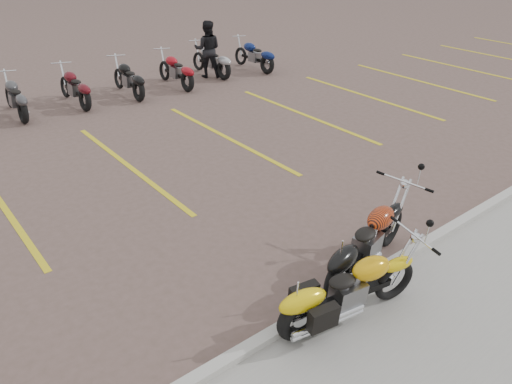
# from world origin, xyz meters

# --- Properties ---
(ground) EXTENTS (100.00, 100.00, 0.00)m
(ground) POSITION_xyz_m (0.00, 0.00, 0.00)
(ground) COLOR brown
(ground) RESTS_ON ground
(curb) EXTENTS (60.00, 0.18, 0.12)m
(curb) POSITION_xyz_m (0.00, -2.00, 0.06)
(curb) COLOR #ADAAA3
(curb) RESTS_ON ground
(parking_stripes) EXTENTS (38.00, 5.50, 0.01)m
(parking_stripes) POSITION_xyz_m (0.00, 4.00, 0.00)
(parking_stripes) COLOR gold
(parking_stripes) RESTS_ON ground
(yellow_cruiser) EXTENTS (2.26, 0.54, 0.94)m
(yellow_cruiser) POSITION_xyz_m (0.16, -2.33, 0.46)
(yellow_cruiser) COLOR black
(yellow_cruiser) RESTS_ON ground
(flame_cruiser) EXTENTS (2.36, 0.70, 0.98)m
(flame_cruiser) POSITION_xyz_m (1.19, -1.78, 0.49)
(flame_cruiser) COLOR black
(flame_cruiser) RESTS_ON ground
(person_b) EXTENTS (1.17, 1.14, 1.91)m
(person_b) POSITION_xyz_m (5.45, 8.96, 0.95)
(person_b) COLOR black
(person_b) RESTS_ON ground
(bg_bike_row) EXTENTS (15.49, 2.00, 1.10)m
(bg_bike_row) POSITION_xyz_m (-0.17, 8.86, 0.55)
(bg_bike_row) COLOR black
(bg_bike_row) RESTS_ON ground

